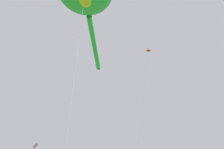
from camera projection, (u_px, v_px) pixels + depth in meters
name	position (u px, v px, depth m)	size (l,w,h in m)	color
small_kite_tiny_distant	(147.00, 64.00, 32.68)	(3.27, 2.15, 21.00)	red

